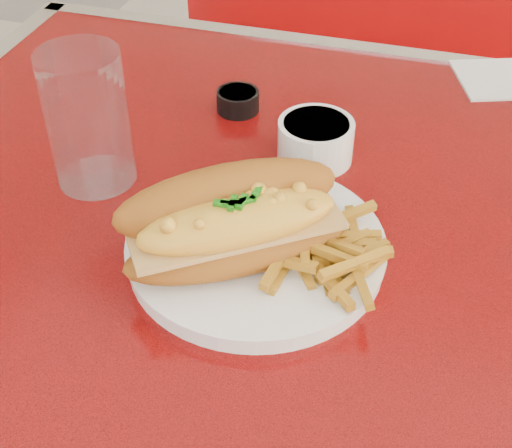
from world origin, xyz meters
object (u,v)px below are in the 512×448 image
(gravy_ramekin, at_px, (316,140))
(water_tumbler, at_px, (88,119))
(diner_table, at_px, (380,345))
(fork, at_px, (318,232))
(mac_hoagie, at_px, (234,221))
(booth_bench_far, at_px, (420,170))
(dinner_plate, at_px, (256,248))
(sauce_cup_left, at_px, (238,100))

(gravy_ramekin, xyz_separation_m, water_tumbler, (-0.22, -0.10, 0.05))
(diner_table, distance_m, fork, 0.20)
(fork, bearing_deg, gravy_ramekin, -7.06)
(mac_hoagie, bearing_deg, booth_bench_far, 45.55)
(dinner_plate, distance_m, water_tumbler, 0.22)
(diner_table, relative_size, water_tumbler, 8.24)
(fork, bearing_deg, sauce_cup_left, 13.58)
(fork, xyz_separation_m, water_tumbler, (-0.26, 0.04, 0.06))
(diner_table, height_order, gravy_ramekin, gravy_ramekin)
(water_tumbler, bearing_deg, booth_bench_far, 67.48)
(gravy_ramekin, bearing_deg, mac_hoagie, -99.24)
(sauce_cup_left, bearing_deg, booth_bench_far, 70.03)
(fork, height_order, sauce_cup_left, sauce_cup_left)
(dinner_plate, relative_size, gravy_ramekin, 2.64)
(diner_table, distance_m, water_tumbler, 0.41)
(fork, distance_m, sauce_cup_left, 0.27)
(diner_table, bearing_deg, booth_bench_far, 90.00)
(water_tumbler, bearing_deg, sauce_cup_left, 59.29)
(diner_table, height_order, mac_hoagie, mac_hoagie)
(diner_table, xyz_separation_m, booth_bench_far, (0.00, 0.81, -0.32))
(sauce_cup_left, xyz_separation_m, water_tumbler, (-0.11, -0.18, 0.06))
(booth_bench_far, relative_size, sauce_cup_left, 17.53)
(booth_bench_far, height_order, dinner_plate, booth_bench_far)
(booth_bench_far, bearing_deg, mac_hoagie, -99.11)
(diner_table, distance_m, sauce_cup_left, 0.34)
(dinner_plate, relative_size, mac_hoagie, 1.09)
(booth_bench_far, height_order, gravy_ramekin, booth_bench_far)
(dinner_plate, xyz_separation_m, mac_hoagie, (-0.01, -0.02, 0.05))
(booth_bench_far, bearing_deg, gravy_ramekin, -99.07)
(booth_bench_far, distance_m, sauce_cup_left, 0.83)
(fork, relative_size, water_tumbler, 1.08)
(dinner_plate, distance_m, mac_hoagie, 0.05)
(sauce_cup_left, bearing_deg, water_tumbler, -120.71)
(dinner_plate, height_order, water_tumbler, water_tumbler)
(sauce_cup_left, height_order, water_tumbler, water_tumbler)
(dinner_plate, height_order, gravy_ramekin, gravy_ramekin)
(water_tumbler, bearing_deg, dinner_plate, -19.52)
(booth_bench_far, xyz_separation_m, gravy_ramekin, (-0.11, -0.70, 0.51))
(gravy_ramekin, distance_m, water_tumbler, 0.25)
(booth_bench_far, distance_m, fork, 0.98)
(sauce_cup_left, bearing_deg, dinner_plate, -68.74)
(dinner_plate, bearing_deg, fork, 29.23)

